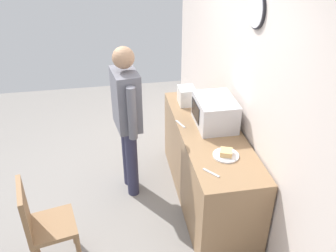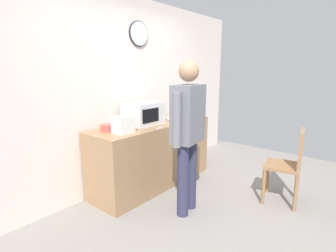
# 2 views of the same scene
# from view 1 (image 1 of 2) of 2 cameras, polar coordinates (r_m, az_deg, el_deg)

# --- Properties ---
(ground_plane) EXTENTS (6.00, 6.00, 0.00)m
(ground_plane) POSITION_cam_1_polar(r_m,az_deg,el_deg) (4.39, -10.91, -10.32)
(ground_plane) COLOR gray
(back_wall) EXTENTS (5.40, 0.13, 2.60)m
(back_wall) POSITION_cam_1_polar(r_m,az_deg,el_deg) (3.91, 11.26, 6.96)
(back_wall) COLOR silver
(back_wall) RESTS_ON ground_plane
(kitchen_counter) EXTENTS (1.90, 0.62, 0.89)m
(kitchen_counter) POSITION_cam_1_polar(r_m,az_deg,el_deg) (4.02, 6.17, -6.08)
(kitchen_counter) COLOR #93704C
(kitchen_counter) RESTS_ON ground_plane
(microwave) EXTENTS (0.50, 0.39, 0.30)m
(microwave) POSITION_cam_1_polar(r_m,az_deg,el_deg) (3.80, 7.33, 2.18)
(microwave) COLOR silver
(microwave) RESTS_ON kitchen_counter
(sandwich_plate) EXTENTS (0.24, 0.24, 0.07)m
(sandwich_plate) POSITION_cam_1_polar(r_m,az_deg,el_deg) (3.39, 9.03, -4.35)
(sandwich_plate) COLOR white
(sandwich_plate) RESTS_ON kitchen_counter
(salad_bowl) EXTENTS (0.18, 0.18, 0.08)m
(salad_bowl) POSITION_cam_1_polar(r_m,az_deg,el_deg) (4.35, 5.71, 4.56)
(salad_bowl) COLOR #C64C42
(salad_bowl) RESTS_ON kitchen_counter
(toaster) EXTENTS (0.22, 0.18, 0.20)m
(toaster) POSITION_cam_1_polar(r_m,az_deg,el_deg) (4.22, 2.90, 4.74)
(toaster) COLOR silver
(toaster) RESTS_ON kitchen_counter
(fork_utensil) EXTENTS (0.15, 0.12, 0.01)m
(fork_utensil) POSITION_cam_1_polar(r_m,az_deg,el_deg) (3.18, 6.74, -7.26)
(fork_utensil) COLOR silver
(fork_utensil) RESTS_ON kitchen_counter
(spoon_utensil) EXTENTS (0.17, 0.08, 0.01)m
(spoon_utensil) POSITION_cam_1_polar(r_m,az_deg,el_deg) (3.84, 1.94, 0.31)
(spoon_utensil) COLOR silver
(spoon_utensil) RESTS_ON kitchen_counter
(person_standing) EXTENTS (0.58, 0.30, 1.72)m
(person_standing) POSITION_cam_1_polar(r_m,az_deg,el_deg) (3.85, -6.43, 2.06)
(person_standing) COLOR #2D2D48
(person_standing) RESTS_ON ground_plane
(wooden_chair) EXTENTS (0.47, 0.47, 0.94)m
(wooden_chair) POSITION_cam_1_polar(r_m,az_deg,el_deg) (3.42, -19.10, -14.21)
(wooden_chair) COLOR olive
(wooden_chair) RESTS_ON ground_plane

